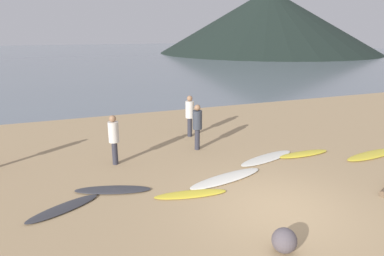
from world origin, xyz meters
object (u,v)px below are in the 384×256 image
Objects in this scene: surfboard_4 at (267,158)px; surfboard_3 at (226,178)px; surfboard_0 at (63,208)px; surfboard_1 at (113,190)px; person_2 at (190,113)px; surfboard_6 at (373,154)px; person_3 at (197,123)px; person_1 at (114,136)px; surfboard_2 at (191,194)px; beach_rock_near at (284,240)px; surfboard_5 at (304,154)px.

surfboard_3 is at bearing -170.14° from surfboard_4.
surfboard_0 is 0.91× the size of surfboard_1.
surfboard_1 is at bearing -169.45° from person_2.
surfboard_0 is 6.73m from surfboard_4.
surfboard_0 is 1.09× the size of person_2.
surfboard_6 is 6.36m from person_3.
surfboard_2 is at bearing -135.32° from person_1.
surfboard_0 reaches higher than surfboard_4.
person_3 is at bearing 146.34° from surfboard_6.
person_2 reaches higher than surfboard_0.
person_1 is 0.96× the size of person_2.
person_2 is at bearing 99.00° from surfboard_4.
person_1 is (1.66, 2.54, 0.95)m from surfboard_0.
person_3 is 6.32m from beach_rock_near.
surfboard_1 is 3.31m from surfboard_3.
surfboard_2 is 0.96× the size of surfboard_5.
surfboard_5 is at bearing -85.11° from person_2.
surfboard_1 is at bearing 169.91° from surfboard_4.
surfboard_5 is 0.79× the size of surfboard_6.
surfboard_6 is at bearing -32.03° from surfboard_4.
surfboard_4 is (2.06, 1.00, -0.01)m from surfboard_3.
surfboard_4 is (6.63, 1.14, -0.00)m from surfboard_0.
surfboard_3 is 5.13× the size of beach_rock_near.
beach_rock_near is at bearing -158.06° from surfboard_6.
surfboard_5 is at bearing -84.74° from person_3.
surfboard_3 is at bearing -148.52° from person_3.
surfboard_6 is 7.00m from person_2.
beach_rock_near is (-0.44, -3.47, 0.21)m from surfboard_3.
person_3 reaches higher than beach_rock_near.
surfboard_0 is 3.26m from surfboard_2.
surfboard_0 is at bearing -173.90° from surfboard_5.
surfboard_1 is 6.81m from surfboard_5.
person_3 reaches higher than surfboard_4.
surfboard_2 is (1.94, -0.99, -0.01)m from surfboard_1.
person_1 is (-4.97, 1.40, 0.95)m from surfboard_4.
surfboard_1 is at bearing 170.04° from surfboard_6.
surfboard_0 is 5.31m from beach_rock_near.
surfboard_3 is at bearing -112.84° from person_1.
surfboard_5 is 2.45m from surfboard_6.
surfboard_4 is 5.25m from person_1.
beach_rock_near is at bearing -133.36° from surfboard_5.
surfboard_3 is 1.50× the size of person_2.
person_1 reaches higher than surfboard_4.
surfboard_2 is at bearing -169.40° from person_3.
person_2 reaches higher than surfboard_6.
surfboard_5 is at bearing 0.61° from surfboard_3.
surfboard_4 is (3.40, 1.55, 0.00)m from surfboard_2.
surfboard_4 is 4.83× the size of beach_rock_near.
surfboard_4 is 2.77m from person_3.
person_3 is (3.45, 2.34, 0.97)m from surfboard_1.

